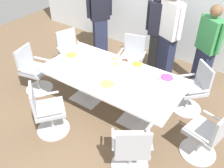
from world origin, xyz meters
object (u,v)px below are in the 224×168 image
at_px(office_chair_5, 193,91).
at_px(snack_bowl_cookies, 107,85).
at_px(person_standing_0, 100,16).
at_px(office_chair_4, 206,136).
at_px(snack_bowl_chips_orange, 137,65).
at_px(napkin_pile, 141,102).
at_px(office_chair_3, 131,151).
at_px(person_standing_3, 207,47).
at_px(person_standing_2, 169,32).
at_px(office_chair_0, 71,54).
at_px(office_chair_2, 47,112).
at_px(conference_table, 112,80).
at_px(donut_platter, 119,61).
at_px(snack_bowl_chips_yellow, 71,56).
at_px(office_chair_6, 132,60).
at_px(snack_bowl_candy_mix, 167,79).
at_px(office_chair_1, 34,72).
at_px(person_standing_1, 160,31).

height_order(office_chair_5, snack_bowl_cookies, office_chair_5).
bearing_deg(person_standing_0, office_chair_4, 97.59).
bearing_deg(snack_bowl_chips_orange, snack_bowl_cookies, -97.55).
bearing_deg(napkin_pile, office_chair_5, 70.39).
height_order(office_chair_3, snack_bowl_cookies, office_chair_3).
height_order(office_chair_3, person_standing_3, person_standing_3).
bearing_deg(person_standing_3, person_standing_2, 40.02).
xyz_separation_m(office_chair_0, office_chair_2, (0.93, -1.60, 0.00)).
bearing_deg(napkin_pile, snack_bowl_cookies, 177.40).
height_order(conference_table, office_chair_5, office_chair_5).
height_order(office_chair_0, snack_bowl_cookies, office_chair_0).
bearing_deg(donut_platter, office_chair_5, 17.62).
distance_m(office_chair_0, snack_bowl_chips_yellow, 0.90).
height_order(snack_bowl_chips_yellow, napkin_pile, snack_bowl_chips_yellow).
bearing_deg(donut_platter, office_chair_6, 99.82).
bearing_deg(snack_bowl_cookies, napkin_pile, -2.60).
xyz_separation_m(snack_bowl_candy_mix, napkin_pile, (-0.07, -0.70, -0.02)).
relative_size(conference_table, office_chair_2, 2.64).
relative_size(office_chair_4, person_standing_2, 0.48).
height_order(office_chair_1, person_standing_0, person_standing_0).
distance_m(office_chair_5, snack_bowl_cookies, 1.58).
bearing_deg(office_chair_1, snack_bowl_chips_orange, 100.45).
height_order(office_chair_0, office_chair_2, same).
height_order(office_chair_2, person_standing_1, person_standing_1).
bearing_deg(office_chair_6, snack_bowl_chips_yellow, 44.91).
height_order(office_chair_1, office_chair_2, same).
bearing_deg(napkin_pile, snack_bowl_candy_mix, 84.09).
height_order(office_chair_0, office_chair_4, same).
distance_m(office_chair_1, office_chair_3, 2.60).
bearing_deg(person_standing_3, napkin_pile, 114.63).
distance_m(office_chair_2, office_chair_3, 1.49).
distance_m(conference_table, snack_bowl_candy_mix, 0.91).
bearing_deg(person_standing_0, conference_table, 78.36).
xyz_separation_m(office_chair_4, snack_bowl_candy_mix, (-0.87, 0.44, 0.40)).
relative_size(office_chair_6, donut_platter, 2.76).
bearing_deg(office_chair_0, snack_bowl_chips_yellow, 65.57).
bearing_deg(person_standing_0, office_chair_1, 32.73).
relative_size(office_chair_0, office_chair_1, 1.00).
relative_size(office_chair_3, snack_bowl_cookies, 3.69).
height_order(person_standing_1, snack_bowl_chips_orange, person_standing_1).
bearing_deg(office_chair_4, person_standing_1, 56.62).
relative_size(office_chair_6, person_standing_0, 0.51).
xyz_separation_m(office_chair_4, donut_platter, (-1.82, 0.49, 0.37)).
xyz_separation_m(conference_table, office_chair_3, (0.94, -0.92, -0.22)).
xyz_separation_m(office_chair_2, person_standing_1, (0.60, 2.68, 0.53)).
relative_size(office_chair_2, office_chair_5, 1.00).
relative_size(person_standing_2, napkin_pile, 13.01).
xyz_separation_m(office_chair_6, person_standing_1, (0.31, 0.55, 0.53)).
bearing_deg(person_standing_0, donut_platter, 83.79).
bearing_deg(office_chair_4, office_chair_3, 150.86).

